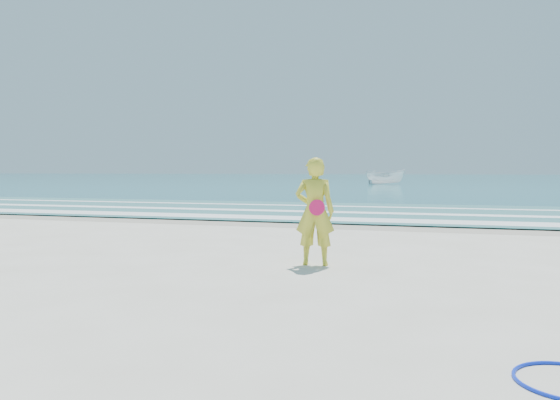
# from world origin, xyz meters

# --- Properties ---
(ground) EXTENTS (400.00, 400.00, 0.00)m
(ground) POSITION_xyz_m (0.00, 0.00, 0.00)
(ground) COLOR silver
(ground) RESTS_ON ground
(wet_sand) EXTENTS (400.00, 2.40, 0.00)m
(wet_sand) POSITION_xyz_m (0.00, 9.00, 0.00)
(wet_sand) COLOR #B2A893
(wet_sand) RESTS_ON ground
(ocean) EXTENTS (400.00, 190.00, 0.04)m
(ocean) POSITION_xyz_m (0.00, 105.00, 0.02)
(ocean) COLOR #19727F
(ocean) RESTS_ON ground
(shallow) EXTENTS (400.00, 10.00, 0.01)m
(shallow) POSITION_xyz_m (0.00, 14.00, 0.04)
(shallow) COLOR #59B7AD
(shallow) RESTS_ON ocean
(foam_near) EXTENTS (400.00, 1.40, 0.01)m
(foam_near) POSITION_xyz_m (0.00, 10.30, 0.05)
(foam_near) COLOR white
(foam_near) RESTS_ON shallow
(foam_mid) EXTENTS (400.00, 0.90, 0.01)m
(foam_mid) POSITION_xyz_m (0.00, 13.20, 0.05)
(foam_mid) COLOR white
(foam_mid) RESTS_ON shallow
(foam_far) EXTENTS (400.00, 0.60, 0.01)m
(foam_far) POSITION_xyz_m (0.00, 16.50, 0.05)
(foam_far) COLOR white
(foam_far) RESTS_ON shallow
(boat) EXTENTS (4.49, 2.34, 1.65)m
(boat) POSITION_xyz_m (-2.39, 53.89, 0.87)
(boat) COLOR white
(boat) RESTS_ON ocean
(woman) EXTENTS (0.72, 0.52, 1.84)m
(woman) POSITION_xyz_m (1.72, 2.14, 0.92)
(woman) COLOR gold
(woman) RESTS_ON ground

